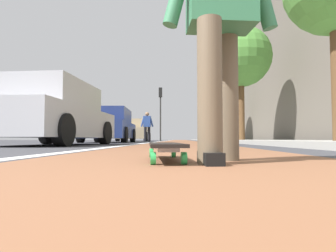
% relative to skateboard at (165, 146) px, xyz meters
% --- Properties ---
extents(ground_plane, '(80.00, 80.00, 0.00)m').
position_rel_skateboard_xyz_m(ground_plane, '(9.16, -0.13, -0.09)').
color(ground_plane, '#38383D').
extents(bike_lane_paint, '(56.00, 2.19, 0.00)m').
position_rel_skateboard_xyz_m(bike_lane_paint, '(23.16, -0.13, -0.09)').
color(bike_lane_paint, brown).
rests_on(bike_lane_paint, ground).
extents(lane_stripe_white, '(52.00, 0.16, 0.01)m').
position_rel_skateboard_xyz_m(lane_stripe_white, '(19.16, 1.11, -0.09)').
color(lane_stripe_white, silver).
rests_on(lane_stripe_white, ground).
extents(sidewalk_curb, '(52.00, 3.20, 0.11)m').
position_rel_skateboard_xyz_m(sidewalk_curb, '(17.16, -3.56, -0.04)').
color(sidewalk_curb, '#9E9B93').
rests_on(sidewalk_curb, ground).
extents(building_facade, '(40.00, 1.20, 9.65)m').
position_rel_skateboard_xyz_m(building_facade, '(21.16, -6.34, 4.73)').
color(building_facade, '#625A50').
rests_on(building_facade, ground).
extents(skateboard, '(0.86, 0.30, 0.11)m').
position_rel_skateboard_xyz_m(skateboard, '(0.00, 0.00, 0.00)').
color(skateboard, green).
rests_on(skateboard, ground).
extents(skater_person, '(0.48, 0.72, 1.64)m').
position_rel_skateboard_xyz_m(skater_person, '(-0.15, -0.35, 0.84)').
color(skater_person, brown).
rests_on(skater_person, ground).
extents(parked_car_near, '(4.13, 2.07, 1.48)m').
position_rel_skateboard_xyz_m(parked_car_near, '(4.61, 2.92, 0.62)').
color(parked_car_near, '#B7B7BC').
rests_on(parked_car_near, ground).
extents(parked_car_mid, '(4.30, 2.11, 1.48)m').
position_rel_skateboard_xyz_m(parked_car_mid, '(10.25, 3.03, 0.62)').
color(parked_car_mid, navy).
rests_on(parked_car_mid, ground).
extents(parked_car_far, '(4.28, 2.12, 1.47)m').
position_rel_skateboard_xyz_m(parked_car_far, '(16.99, 3.03, 0.61)').
color(parked_car_far, tan).
rests_on(parked_car_far, ground).
extents(traffic_light, '(0.33, 0.28, 4.47)m').
position_rel_skateboard_xyz_m(traffic_light, '(21.07, 1.51, 2.98)').
color(traffic_light, '#2D2D2D').
rests_on(traffic_light, ground).
extents(street_tree_mid, '(3.00, 3.00, 5.75)m').
position_rel_skateboard_xyz_m(street_tree_mid, '(11.84, -3.16, 4.13)').
color(street_tree_mid, brown).
rests_on(street_tree_mid, ground).
extents(street_tree_far, '(2.74, 2.74, 4.55)m').
position_rel_skateboard_xyz_m(street_tree_far, '(19.69, -3.16, 3.08)').
color(street_tree_far, brown).
rests_on(street_tree_far, ground).
extents(pedestrian_distant, '(0.46, 0.72, 1.65)m').
position_rel_skateboard_xyz_m(pedestrian_distant, '(13.33, 1.71, 0.85)').
color(pedestrian_distant, black).
rests_on(pedestrian_distant, ground).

